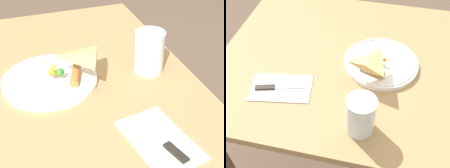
# 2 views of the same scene
# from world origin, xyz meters

# --- Properties ---
(ground_plane) EXTENTS (6.00, 6.00, 0.00)m
(ground_plane) POSITION_xyz_m (0.00, 0.00, 0.00)
(ground_plane) COLOR brown
(dining_table) EXTENTS (1.10, 0.83, 0.76)m
(dining_table) POSITION_xyz_m (0.00, 0.00, 0.65)
(dining_table) COLOR #A87F51
(dining_table) RESTS_ON ground_plane
(plate_pizza) EXTENTS (0.27, 0.27, 0.05)m
(plate_pizza) POSITION_xyz_m (0.05, -0.01, 0.77)
(plate_pizza) COLOR white
(plate_pizza) RESTS_ON dining_table
(milk_glass) EXTENTS (0.09, 0.09, 0.13)m
(milk_glass) POSITION_xyz_m (0.02, -0.30, 0.81)
(milk_glass) COLOR white
(milk_glass) RESTS_ON dining_table
(napkin_folded) EXTENTS (0.22, 0.16, 0.00)m
(napkin_folded) POSITION_xyz_m (-0.26, -0.20, 0.76)
(napkin_folded) COLOR white
(napkin_folded) RESTS_ON dining_table
(butter_knife) EXTENTS (0.17, 0.06, 0.01)m
(butter_knife) POSITION_xyz_m (-0.27, -0.20, 0.76)
(butter_knife) COLOR black
(butter_knife) RESTS_ON napkin_folded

